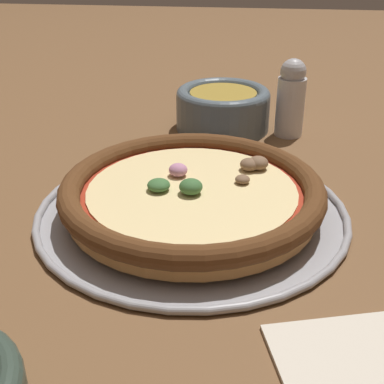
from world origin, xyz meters
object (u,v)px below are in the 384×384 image
(pepper_shaker, at_px, (291,98))
(pizza_tray, at_px, (192,212))
(bowl_near, at_px, (223,107))
(pizza, at_px, (192,193))
(napkin, at_px, (356,369))

(pepper_shaker, bearing_deg, pizza_tray, -113.98)
(bowl_near, xyz_separation_m, pepper_shaker, (0.10, -0.01, 0.02))
(pizza, distance_m, napkin, 0.26)
(pepper_shaker, bearing_deg, napkin, -86.43)
(pizza_tray, distance_m, pizza, 0.02)
(pizza_tray, bearing_deg, pizza, 51.51)
(pizza_tray, distance_m, pepper_shaker, 0.29)
(pizza, height_order, napkin, pizza)
(pizza, bearing_deg, pepper_shaker, 66.04)
(bowl_near, xyz_separation_m, napkin, (0.13, -0.49, -0.03))
(pizza, relative_size, bowl_near, 2.02)
(napkin, relative_size, pepper_shaker, 1.21)
(pizza, bearing_deg, pizza_tray, -128.49)
(pizza, xyz_separation_m, bowl_near, (0.01, 0.28, 0.01))
(pizza_tray, relative_size, napkin, 2.48)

